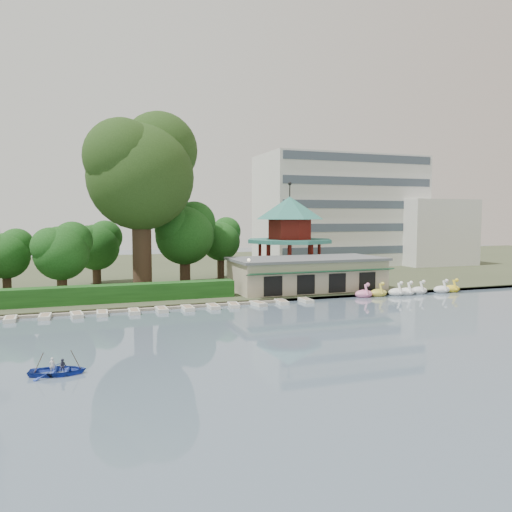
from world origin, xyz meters
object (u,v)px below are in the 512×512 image
boathouse (307,273)px  rowboat_with_passengers (58,367)px  big_tree (142,168)px  pavilion (290,229)px  dock (125,310)px

boathouse → rowboat_with_passengers: size_ratio=3.75×
big_tree → rowboat_with_passengers: bearing=-105.9°
boathouse → pavilion: pavilion is taller
dock → boathouse: (22.00, 4.77, 2.25)m
boathouse → big_tree: (-18.83, 6.23, 12.69)m
pavilion → big_tree: (-20.83, -3.80, 7.57)m
dock → pavilion: bearing=31.7°
big_tree → rowboat_with_passengers: big_tree is taller
pavilion → rowboat_with_passengers: 45.50m
rowboat_with_passengers → pavilion: bearing=49.1°
rowboat_with_passengers → big_tree: bearing=74.1°
pavilion → rowboat_with_passengers: (-29.45, -33.97, -7.02)m
boathouse → pavilion: size_ratio=1.38×
boathouse → big_tree: 23.55m
big_tree → rowboat_with_passengers: (-8.62, -30.17, -14.59)m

